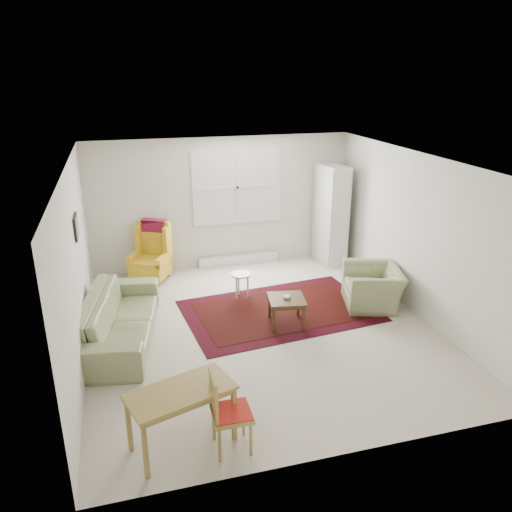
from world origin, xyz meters
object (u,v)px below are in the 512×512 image
object	(u,v)px
sofa	(119,310)
desk_chair	(232,411)
stool	(241,285)
desk	(182,418)
coffee_table	(286,311)
cabinet	(331,215)
armchair	(373,283)
wingback_chair	(149,253)

from	to	relation	value
sofa	desk_chair	world-z (taller)	sofa
sofa	stool	bearing A→B (deg)	-55.72
desk	coffee_table	bearing A→B (deg)	49.62
sofa	coffee_table	size ratio (longest dim) A/B	4.33
stool	cabinet	xyz separation A→B (m)	(2.13, 1.22, 0.75)
coffee_table	desk_chair	bearing A→B (deg)	-120.38
cabinet	desk_chair	world-z (taller)	cabinet
coffee_table	stool	size ratio (longest dim) A/B	1.20
armchair	stool	bearing A→B (deg)	-96.69
armchair	wingback_chair	bearing A→B (deg)	-104.28
wingback_chair	stool	bearing A→B (deg)	-10.96
armchair	coffee_table	world-z (taller)	armchair
stool	armchair	bearing A→B (deg)	-22.71
desk_chair	coffee_table	bearing A→B (deg)	-29.52
armchair	cabinet	world-z (taller)	cabinet
stool	desk	size ratio (longest dim) A/B	0.42
stool	cabinet	distance (m)	2.57
desk	armchair	bearing A→B (deg)	35.51
desk	desk_chair	xyz separation A→B (m)	(0.48, -0.18, 0.11)
sofa	desk	size ratio (longest dim) A/B	2.19
sofa	wingback_chair	bearing A→B (deg)	-5.77
armchair	wingback_chair	xyz separation A→B (m)	(-3.43, 2.00, 0.16)
wingback_chair	cabinet	xyz separation A→B (m)	(3.55, 0.06, 0.43)
wingback_chair	coffee_table	distance (m)	2.94
wingback_chair	desk_chair	size ratio (longest dim) A/B	1.23
cabinet	desk	size ratio (longest dim) A/B	1.84
wingback_chair	cabinet	size ratio (longest dim) A/B	0.56
sofa	armchair	world-z (taller)	sofa
cabinet	sofa	bearing A→B (deg)	-158.78
wingback_chair	stool	size ratio (longest dim) A/B	2.45
armchair	desk_chair	size ratio (longest dim) A/B	1.11
armchair	coffee_table	xyz separation A→B (m)	(-1.58, -0.26, -0.17)
stool	desk	world-z (taller)	desk
cabinet	desk	xyz separation A→B (m)	(-3.57, -4.52, -0.64)
coffee_table	cabinet	bearing A→B (deg)	53.86
cabinet	desk	distance (m)	5.80
sofa	stool	distance (m)	2.21
sofa	armchair	bearing A→B (deg)	-79.07
wingback_chair	desk_chair	world-z (taller)	wingback_chair
sofa	desk_chair	bearing A→B (deg)	-147.79
cabinet	desk	bearing A→B (deg)	-134.20
coffee_table	desk	bearing A→B (deg)	-130.38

